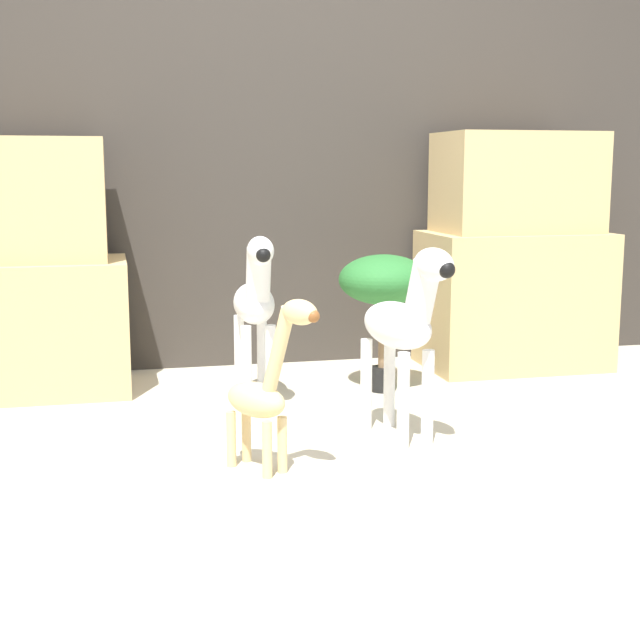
% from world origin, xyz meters
% --- Properties ---
extents(ground_plane, '(14.00, 14.00, 0.00)m').
position_xyz_m(ground_plane, '(0.00, 0.00, 0.00)').
color(ground_plane, beige).
extents(wall_back, '(6.40, 0.08, 2.20)m').
position_xyz_m(wall_back, '(0.00, 1.65, 1.10)').
color(wall_back, '#38332D').
rests_on(wall_back, ground_plane).
extents(rock_pillar_left, '(0.85, 0.53, 1.08)m').
position_xyz_m(rock_pillar_left, '(-1.13, 1.29, 0.49)').
color(rock_pillar_left, tan).
rests_on(rock_pillar_left, ground_plane).
extents(rock_pillar_right, '(0.85, 0.53, 1.12)m').
position_xyz_m(rock_pillar_right, '(1.13, 1.29, 0.52)').
color(rock_pillar_right, tan).
rests_on(rock_pillar_right, ground_plane).
extents(zebra_right, '(0.24, 0.53, 0.70)m').
position_xyz_m(zebra_right, '(0.22, 0.25, 0.42)').
color(zebra_right, white).
rests_on(zebra_right, ground_plane).
extents(zebra_left, '(0.18, 0.53, 0.70)m').
position_xyz_m(zebra_left, '(-0.20, 0.87, 0.42)').
color(zebra_left, white).
rests_on(zebra_left, ground_plane).
extents(giraffe_figurine, '(0.29, 0.36, 0.57)m').
position_xyz_m(giraffe_figurine, '(-0.31, 0.03, 0.28)').
color(giraffe_figurine, '#E0C184').
rests_on(giraffe_figurine, ground_plane).
extents(potted_palm_front, '(0.39, 0.39, 0.59)m').
position_xyz_m(potted_palm_front, '(0.37, 0.96, 0.47)').
color(potted_palm_front, black).
rests_on(potted_palm_front, ground_plane).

